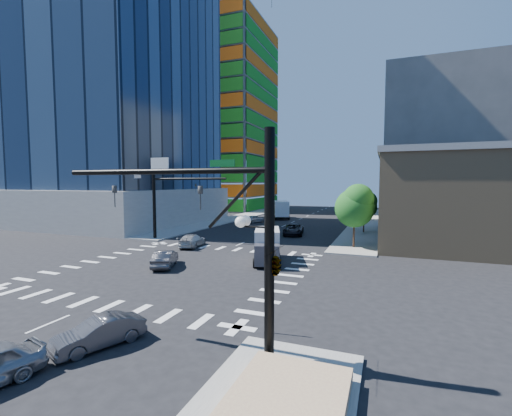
% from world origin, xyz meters
% --- Properties ---
extents(ground, '(160.00, 160.00, 0.00)m').
position_xyz_m(ground, '(0.00, 0.00, 0.00)').
color(ground, black).
rests_on(ground, ground).
extents(road_markings, '(20.00, 20.00, 0.01)m').
position_xyz_m(road_markings, '(0.00, 0.00, 0.01)').
color(road_markings, silver).
rests_on(road_markings, ground).
extents(sidewalk_ne, '(5.00, 60.00, 0.15)m').
position_xyz_m(sidewalk_ne, '(12.50, 40.00, 0.07)').
color(sidewalk_ne, gray).
rests_on(sidewalk_ne, ground).
extents(sidewalk_nw, '(5.00, 60.00, 0.15)m').
position_xyz_m(sidewalk_nw, '(-12.50, 40.00, 0.07)').
color(sidewalk_nw, gray).
rests_on(sidewalk_nw, ground).
extents(office_tower, '(30.00, 30.00, 71.00)m').
position_xyz_m(office_tower, '(-30.00, 25.00, 35.13)').
color(office_tower, '#A39B92').
rests_on(office_tower, ground).
extents(construction_building, '(25.16, 34.50, 70.60)m').
position_xyz_m(construction_building, '(-27.41, 61.93, 24.61)').
color(construction_building, gray).
rests_on(construction_building, ground).
extents(commercial_building, '(20.50, 22.50, 10.60)m').
position_xyz_m(commercial_building, '(25.00, 22.00, 5.31)').
color(commercial_building, '#957B56').
rests_on(commercial_building, ground).
extents(bg_building_ne, '(24.00, 30.00, 28.00)m').
position_xyz_m(bg_building_ne, '(27.00, 55.00, 14.00)').
color(bg_building_ne, '#5D5854').
rests_on(bg_building_ne, ground).
extents(signal_mast_se, '(10.51, 2.48, 9.00)m').
position_xyz_m(signal_mast_se, '(10.60, -11.50, 5.01)').
color(signal_mast_se, black).
rests_on(signal_mast_se, sidewalk_se).
extents(signal_mast_nw, '(10.20, 0.40, 9.00)m').
position_xyz_m(signal_mast_nw, '(-10.00, 11.50, 5.49)').
color(signal_mast_nw, black).
rests_on(signal_mast_nw, sidewalk_nw).
extents(planter_wall, '(3.50, 4.00, 0.50)m').
position_xyz_m(planter_wall, '(13.00, -14.00, 0.40)').
color(planter_wall, '#A27B5F').
rests_on(planter_wall, sidewalk_se).
extents(tree_south, '(4.16, 4.16, 6.82)m').
position_xyz_m(tree_south, '(12.63, 13.90, 4.69)').
color(tree_south, '#382316').
rests_on(tree_south, sidewalk_ne).
extents(tree_north, '(3.54, 3.52, 5.78)m').
position_xyz_m(tree_north, '(12.93, 25.90, 3.99)').
color(tree_north, '#382316').
rests_on(tree_north, sidewalk_ne).
extents(no_parking_sign, '(0.30, 0.06, 2.20)m').
position_xyz_m(no_parking_sign, '(10.70, -9.00, 1.38)').
color(no_parking_sign, black).
rests_on(no_parking_sign, ground).
extents(car_nb_right, '(2.72, 3.99, 1.25)m').
position_xyz_m(car_nb_right, '(4.26, -12.93, 0.62)').
color(car_nb_right, '#444448').
rests_on(car_nb_right, ground).
extents(car_nb_far, '(3.33, 5.72, 1.50)m').
position_xyz_m(car_nb_far, '(4.02, 20.89, 0.75)').
color(car_nb_far, black).
rests_on(car_nb_far, ground).
extents(car_sb_near, '(2.78, 5.03, 1.38)m').
position_xyz_m(car_sb_near, '(-4.34, 8.61, 0.69)').
color(car_sb_near, '#BEBEBE').
rests_on(car_sb_near, ground).
extents(car_sb_mid, '(3.10, 4.36, 1.38)m').
position_xyz_m(car_sb_mid, '(-6.13, 32.36, 0.69)').
color(car_sb_mid, '#B8BBC1').
rests_on(car_sb_mid, ground).
extents(car_sb_cross, '(3.05, 4.49, 1.40)m').
position_xyz_m(car_sb_cross, '(-1.63, -0.08, 0.70)').
color(car_sb_cross, '#424146').
rests_on(car_sb_cross, ground).
extents(box_truck_near, '(3.93, 5.90, 2.86)m').
position_xyz_m(box_truck_near, '(5.87, 4.57, 1.26)').
color(box_truck_near, black).
rests_on(box_truck_near, ground).
extents(box_truck_far, '(4.96, 7.27, 3.51)m').
position_xyz_m(box_truck_far, '(-3.71, 40.84, 1.56)').
color(box_truck_far, black).
rests_on(box_truck_far, ground).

